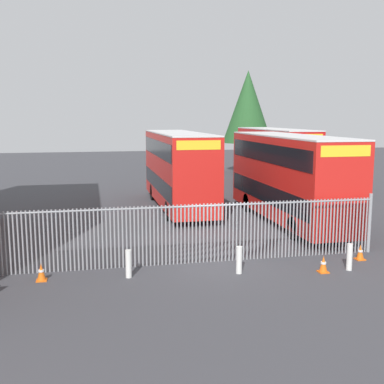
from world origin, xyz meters
name	(u,v)px	position (x,y,z in m)	size (l,w,h in m)	color
ground_plane	(176,218)	(0.00, 8.00, 0.00)	(100.00, 100.00, 0.00)	#3D3D42
palisade_fence	(185,232)	(-1.11, 0.00, 1.18)	(15.00, 0.14, 2.35)	gray
double_decker_bus_near_gate	(289,175)	(5.35, 5.76, 2.42)	(2.54, 10.81, 4.42)	red
double_decker_bus_behind_fence_left	(178,167)	(0.60, 10.71, 2.42)	(2.54, 10.81, 4.42)	red
double_decker_bus_behind_fence_right	(275,155)	(9.25, 17.36, 2.42)	(2.54, 10.81, 4.42)	red
bollard_near_left	(129,264)	(-3.25, -1.12, 0.47)	(0.20, 0.20, 0.95)	silver
bollard_center_front	(239,260)	(0.48, -1.48, 0.47)	(0.20, 0.20, 0.95)	silver
bollard_near_right	(350,257)	(4.37, -1.94, 0.47)	(0.20, 0.20, 0.95)	silver
traffic_cone_by_gate	(41,272)	(-6.08, -0.85, 0.29)	(0.34, 0.34, 0.59)	orange
traffic_cone_mid_forecourt	(323,264)	(3.36, -1.99, 0.29)	(0.34, 0.34, 0.59)	orange
traffic_cone_near_kerb	(360,252)	(5.42, -0.91, 0.29)	(0.34, 0.34, 0.59)	orange
tree_tall_back	(248,107)	(10.23, 26.93, 6.21)	(4.68, 4.68, 9.56)	#4C3823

